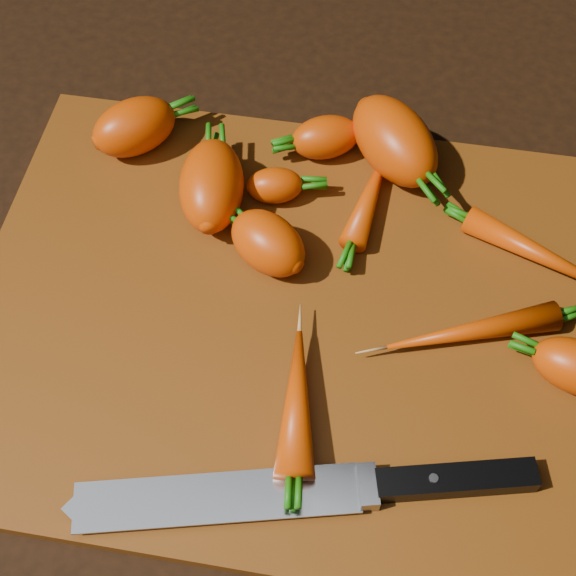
# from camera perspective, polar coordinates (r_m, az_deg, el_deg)

# --- Properties ---
(ground) EXTENTS (2.00, 2.00, 0.01)m
(ground) POSITION_cam_1_polar(r_m,az_deg,el_deg) (0.65, -0.15, -2.39)
(ground) COLOR black
(cutting_board) EXTENTS (0.50, 0.40, 0.01)m
(cutting_board) POSITION_cam_1_polar(r_m,az_deg,el_deg) (0.64, -0.15, -1.90)
(cutting_board) COLOR #6C350B
(cutting_board) RESTS_ON ground
(carrot_0) EXTENTS (0.09, 0.09, 0.05)m
(carrot_0) POSITION_cam_1_polar(r_m,az_deg,el_deg) (0.73, -10.87, 11.19)
(carrot_0) COLOR #C33D06
(carrot_0) RESTS_ON cutting_board
(carrot_1) EXTENTS (0.08, 0.08, 0.05)m
(carrot_1) POSITION_cam_1_polar(r_m,az_deg,el_deg) (0.64, -1.44, 3.22)
(carrot_1) COLOR #C33D06
(carrot_1) RESTS_ON cutting_board
(carrot_2) EXTENTS (0.11, 0.12, 0.06)m
(carrot_2) POSITION_cam_1_polar(r_m,az_deg,el_deg) (0.71, 7.58, 10.34)
(carrot_2) COLOR #C33D06
(carrot_2) RESTS_ON cutting_board
(carrot_3) EXTENTS (0.07, 0.10, 0.05)m
(carrot_3) POSITION_cam_1_polar(r_m,az_deg,el_deg) (0.67, -5.45, 7.28)
(carrot_3) COLOR #C33D06
(carrot_3) RESTS_ON cutting_board
(carrot_4) EXTENTS (0.07, 0.06, 0.04)m
(carrot_4) POSITION_cam_1_polar(r_m,az_deg,el_deg) (0.72, 2.68, 10.66)
(carrot_4) COLOR #C33D06
(carrot_4) RESTS_ON cutting_board
(carrot_5) EXTENTS (0.05, 0.04, 0.03)m
(carrot_5) POSITION_cam_1_polar(r_m,az_deg,el_deg) (0.68, -0.95, 7.30)
(carrot_5) COLOR #C33D06
(carrot_5) RESTS_ON cutting_board
(carrot_7) EXTENTS (0.04, 0.11, 0.02)m
(carrot_7) POSITION_cam_1_polar(r_m,az_deg,el_deg) (0.69, 5.90, 6.68)
(carrot_7) COLOR #C33D06
(carrot_7) RESTS_ON cutting_board
(carrot_8) EXTENTS (0.13, 0.08, 0.02)m
(carrot_8) POSITION_cam_1_polar(r_m,az_deg,el_deg) (0.68, 17.64, 2.20)
(carrot_8) COLOR #C33D06
(carrot_8) RESTS_ON cutting_board
(carrot_9) EXTENTS (0.04, 0.12, 0.03)m
(carrot_9) POSITION_cam_1_polar(r_m,az_deg,el_deg) (0.58, 0.64, -8.04)
(carrot_9) COLOR #C33D06
(carrot_9) RESTS_ON cutting_board
(carrot_10) EXTENTS (0.13, 0.07, 0.02)m
(carrot_10) POSITION_cam_1_polar(r_m,az_deg,el_deg) (0.62, 12.98, -3.01)
(carrot_10) COLOR #C33D06
(carrot_10) RESTS_ON cutting_board
(knife) EXTENTS (0.31, 0.10, 0.02)m
(knife) POSITION_cam_1_polar(r_m,az_deg,el_deg) (0.56, -3.05, -14.54)
(knife) COLOR gray
(knife) RESTS_ON cutting_board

